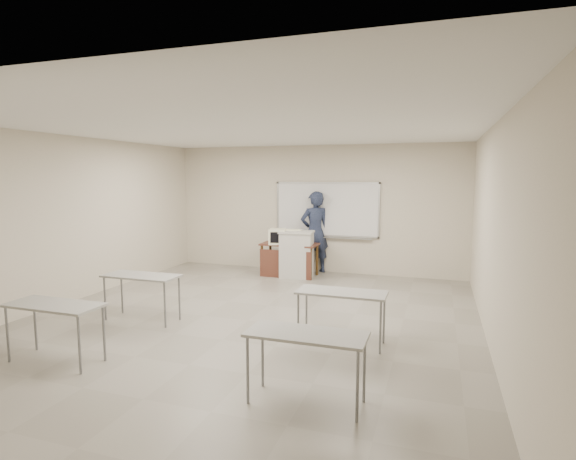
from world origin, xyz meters
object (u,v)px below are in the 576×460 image
(instructor_desk, at_px, (288,254))
(laptop, at_px, (284,242))
(podium, at_px, (297,254))
(keyboard, at_px, (291,230))
(crt_monitor, at_px, (277,236))
(whiteboard, at_px, (327,210))
(presenter, at_px, (315,232))
(mouse, at_px, (299,243))

(instructor_desk, distance_m, laptop, 0.30)
(podium, relative_size, keyboard, 2.35)
(crt_monitor, bearing_deg, whiteboard, 26.90)
(whiteboard, distance_m, keyboard, 1.03)
(podium, relative_size, laptop, 3.35)
(keyboard, bearing_deg, laptop, -154.35)
(podium, bearing_deg, keyboard, 145.69)
(crt_monitor, distance_m, presenter, 0.96)
(keyboard, bearing_deg, presenter, 44.55)
(instructor_desk, bearing_deg, whiteboard, 48.94)
(instructor_desk, bearing_deg, keyboard, 61.65)
(keyboard, distance_m, presenter, 0.69)
(whiteboard, height_order, podium, whiteboard)
(laptop, bearing_deg, podium, 6.75)
(whiteboard, xyz_separation_m, crt_monitor, (-0.95, -0.79, -0.56))
(mouse, height_order, keyboard, keyboard)
(whiteboard, height_order, crt_monitor, whiteboard)
(whiteboard, xyz_separation_m, keyboard, (-0.65, -0.69, -0.42))
(keyboard, bearing_deg, mouse, 15.49)
(keyboard, xyz_separation_m, presenter, (0.40, 0.55, -0.10))
(whiteboard, relative_size, presenter, 1.29)
(whiteboard, height_order, keyboard, whiteboard)
(laptop, bearing_deg, mouse, 32.21)
(podium, bearing_deg, laptop, 178.65)
(laptop, relative_size, mouse, 2.97)
(mouse, relative_size, presenter, 0.05)
(whiteboard, distance_m, laptop, 1.31)
(podium, distance_m, mouse, 0.28)
(podium, distance_m, crt_monitor, 0.60)
(instructor_desk, distance_m, keyboard, 0.55)
(whiteboard, xyz_separation_m, presenter, (-0.25, -0.13, -0.52))
(mouse, bearing_deg, presenter, 46.57)
(podium, distance_m, keyboard, 0.56)
(podium, relative_size, crt_monitor, 2.50)
(crt_monitor, distance_m, laptop, 0.19)
(whiteboard, bearing_deg, podium, -123.07)
(whiteboard, distance_m, instructor_desk, 1.42)
(crt_monitor, height_order, laptop, crt_monitor)
(whiteboard, height_order, mouse, whiteboard)
(presenter, bearing_deg, podium, 33.32)
(keyboard, bearing_deg, crt_monitor, -170.29)
(whiteboard, bearing_deg, keyboard, -133.38)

